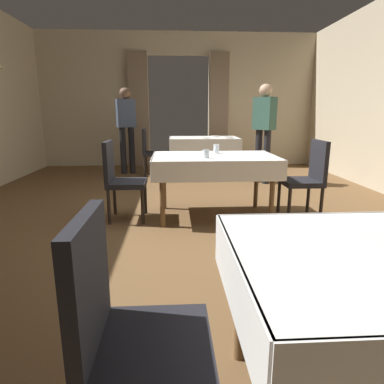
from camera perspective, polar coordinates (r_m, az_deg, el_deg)
ground at (r=3.98m, az=-1.02°, el=-4.64°), size 10.08×10.08×0.00m
wall_back at (r=7.96m, az=-2.32°, el=15.58°), size 6.40×0.27×3.00m
dining_table_mid at (r=3.95m, az=3.86°, el=5.12°), size 1.46×0.95×0.75m
dining_table_far at (r=6.77m, az=2.08°, el=8.59°), size 1.40×0.88×0.75m
chair_near_left at (r=1.27m, az=-11.37°, el=-22.26°), size 0.45×0.44×0.93m
chair_mid_right at (r=4.17m, az=19.42°, el=2.72°), size 0.44×0.44×0.93m
chair_mid_left at (r=3.94m, az=-12.41°, el=2.60°), size 0.44×0.44×0.93m
chair_far_left at (r=6.71m, az=-7.21°, el=7.28°), size 0.44×0.44×0.93m
glass_mid_a at (r=4.12m, az=4.23°, el=7.44°), size 0.07×0.07×0.11m
glass_mid_b at (r=3.70m, az=2.44°, el=6.60°), size 0.08×0.08×0.09m
plate_far_a at (r=6.87m, az=6.13°, el=9.47°), size 0.23×0.23×0.01m
plate_far_b at (r=7.07m, az=4.03°, el=9.63°), size 0.22×0.22×0.01m
plate_far_c at (r=6.56m, az=2.35°, el=9.34°), size 0.19×0.19×0.01m
plate_far_d at (r=6.56m, az=6.38°, el=9.27°), size 0.20×0.20×0.01m
person_waiter_by_doorway at (r=6.92m, az=-11.30°, el=11.54°), size 0.41×0.32×1.72m
person_diner_standing_aside at (r=6.01m, az=12.34°, el=11.20°), size 0.40×0.42×1.72m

